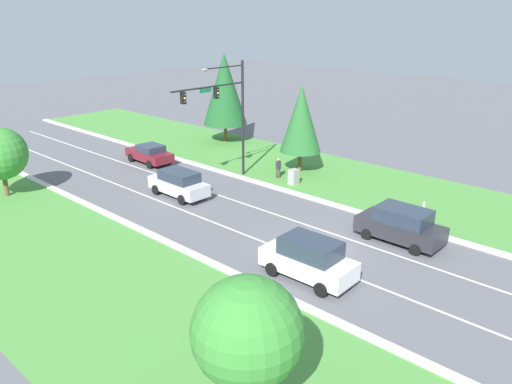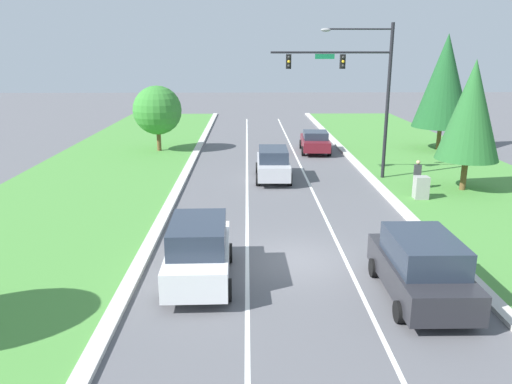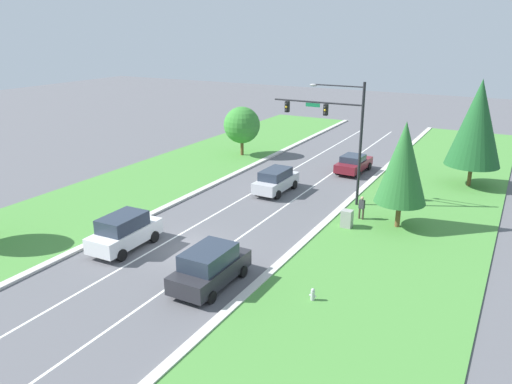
{
  "view_description": "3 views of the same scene",
  "coord_description": "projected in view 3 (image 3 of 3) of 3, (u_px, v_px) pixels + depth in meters",
  "views": [
    {
      "loc": [
        -21.02,
        -14.29,
        12.28
      ],
      "look_at": [
        0.58,
        5.54,
        1.72
      ],
      "focal_mm": 35.0,
      "sensor_mm": 36.0,
      "label": 1
    },
    {
      "loc": [
        -1.79,
        -16.8,
        7.32
      ],
      "look_at": [
        -1.41,
        3.79,
        1.56
      ],
      "focal_mm": 35.0,
      "sensor_mm": 36.0,
      "label": 2
    },
    {
      "loc": [
        16.44,
        -21.66,
        12.57
      ],
      "look_at": [
        1.33,
        6.0,
        2.07
      ],
      "focal_mm": 35.0,
      "sensor_mm": 36.0,
      "label": 3
    }
  ],
  "objects": [
    {
      "name": "ground_plane",
      "position": [
        188.0,
        250.0,
        29.48
      ],
      "size": [
        160.0,
        160.0,
        0.0
      ],
      "primitive_type": "plane",
      "color": "#5B5B60"
    },
    {
      "name": "curb_strip_right",
      "position": [
        273.0,
        270.0,
        26.89
      ],
      "size": [
        0.5,
        90.0,
        0.15
      ],
      "color": "beige",
      "rests_on": "ground_plane"
    },
    {
      "name": "curb_strip_left",
      "position": [
        116.0,
        231.0,
        32.03
      ],
      "size": [
        0.5,
        90.0,
        0.15
      ],
      "color": "beige",
      "rests_on": "ground_plane"
    },
    {
      "name": "grass_verge_right",
      "position": [
        368.0,
        294.0,
        24.51
      ],
      "size": [
        10.0,
        90.0,
        0.08
      ],
      "color": "#4C8E3D",
      "rests_on": "ground_plane"
    },
    {
      "name": "grass_verge_left",
      "position": [
        59.0,
        217.0,
        34.42
      ],
      "size": [
        10.0,
        90.0,
        0.08
      ],
      "color": "#4C8E3D",
      "rests_on": "ground_plane"
    },
    {
      "name": "lane_stripe_inner_left",
      "position": [
        164.0,
        244.0,
        30.3
      ],
      "size": [
        0.14,
        81.0,
        0.01
      ],
      "color": "white",
      "rests_on": "ground_plane"
    },
    {
      "name": "lane_stripe_inner_right",
      "position": [
        213.0,
        256.0,
        28.66
      ],
      "size": [
        0.14,
        81.0,
        0.01
      ],
      "color": "white",
      "rests_on": "ground_plane"
    },
    {
      "name": "traffic_signal_mast",
      "position": [
        337.0,
        125.0,
        35.75
      ],
      "size": [
        6.91,
        0.41,
        8.96
      ],
      "color": "black",
      "rests_on": "ground_plane"
    },
    {
      "name": "burgundy_sedan",
      "position": [
        354.0,
        163.0,
        44.81
      ],
      "size": [
        2.34,
        4.78,
        1.63
      ],
      "rotation": [
        0.0,
        0.0,
        -0.05
      ],
      "color": "maroon",
      "rests_on": "ground_plane"
    },
    {
      "name": "silver_suv",
      "position": [
        276.0,
        180.0,
        39.42
      ],
      "size": [
        2.11,
        4.8,
        1.89
      ],
      "rotation": [
        0.0,
        0.0,
        -0.02
      ],
      "color": "silver",
      "rests_on": "ground_plane"
    },
    {
      "name": "white_suv",
      "position": [
        124.0,
        231.0,
        29.38
      ],
      "size": [
        2.25,
        4.74,
        2.1
      ],
      "rotation": [
        0.0,
        0.0,
        0.02
      ],
      "color": "white",
      "rests_on": "ground_plane"
    },
    {
      "name": "charcoal_suv",
      "position": [
        210.0,
        267.0,
        25.18
      ],
      "size": [
        2.3,
        4.82,
        2.03
      ],
      "rotation": [
        0.0,
        0.0,
        -0.0
      ],
      "color": "#28282D",
      "rests_on": "ground_plane"
    },
    {
      "name": "utility_cabinet",
      "position": [
        347.0,
        219.0,
        32.47
      ],
      "size": [
        0.7,
        0.6,
        1.24
      ],
      "color": "#9E9E99",
      "rests_on": "ground_plane"
    },
    {
      "name": "pedestrian",
      "position": [
        362.0,
        207.0,
        33.73
      ],
      "size": [
        0.41,
        0.28,
        1.69
      ],
      "rotation": [
        0.0,
        0.0,
        2.98
      ],
      "color": "#42382D",
      "rests_on": "ground_plane"
    },
    {
      "name": "fire_hydrant",
      "position": [
        313.0,
        295.0,
        23.85
      ],
      "size": [
        0.34,
        0.2,
        0.7
      ],
      "color": "#B7B7BC",
      "rests_on": "ground_plane"
    },
    {
      "name": "conifer_near_right_tree",
      "position": [
        403.0,
        163.0,
        31.36
      ],
      "size": [
        3.29,
        3.29,
        7.04
      ],
      "color": "brown",
      "rests_on": "ground_plane"
    },
    {
      "name": "conifer_far_right_tree",
      "position": [
        477.0,
        123.0,
        39.48
      ],
      "size": [
        4.31,
        4.31,
        8.73
      ],
      "color": "brown",
      "rests_on": "ground_plane"
    },
    {
      "name": "oak_far_left_tree",
      "position": [
        242.0,
        125.0,
        49.93
      ],
      "size": [
        3.65,
        3.65,
        4.98
      ],
      "color": "brown",
      "rests_on": "ground_plane"
    }
  ]
}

